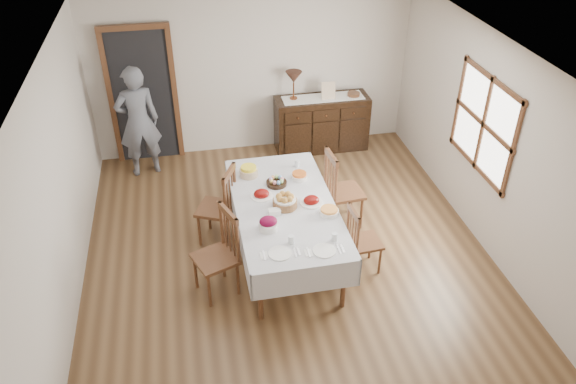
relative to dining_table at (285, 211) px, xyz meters
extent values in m
plane|color=brown|center=(0.04, -0.08, -0.70)|extent=(6.00, 6.00, 0.00)
cube|color=silver|center=(0.04, -0.08, 1.90)|extent=(5.00, 6.00, 0.02)
cube|color=beige|center=(0.04, 2.92, 0.60)|extent=(5.00, 0.02, 2.60)
cube|color=beige|center=(-2.46, -0.08, 0.60)|extent=(0.02, 6.00, 2.60)
cube|color=beige|center=(2.54, -0.08, 0.60)|extent=(0.02, 6.00, 2.60)
cube|color=white|center=(2.53, 0.22, 0.80)|extent=(0.02, 1.30, 1.10)
cube|color=#57331E|center=(2.52, 0.22, 0.80)|extent=(0.03, 1.46, 1.26)
cube|color=black|center=(-1.66, 2.88, 0.35)|extent=(0.90, 0.06, 2.10)
cube|color=#57331E|center=(-1.66, 2.86, 0.35)|extent=(1.04, 0.08, 2.18)
cube|color=silver|center=(0.00, 0.00, 0.07)|extent=(1.15, 2.28, 0.04)
cylinder|color=#57331E|center=(-0.46, -0.99, -0.33)|extent=(0.06, 0.06, 0.74)
cylinder|color=#57331E|center=(0.47, -0.98, -0.33)|extent=(0.06, 0.06, 0.74)
cylinder|color=#57331E|center=(-0.47, 0.98, -0.33)|extent=(0.06, 0.06, 0.74)
cylinder|color=#57331E|center=(0.46, 0.99, -0.33)|extent=(0.06, 0.06, 0.74)
cube|color=silver|center=(-0.58, 0.00, -0.08)|extent=(0.04, 2.31, 0.35)
cube|color=silver|center=(0.58, 0.00, -0.08)|extent=(0.04, 2.31, 0.35)
cube|color=silver|center=(0.01, -1.15, -0.08)|extent=(1.18, 0.03, 0.35)
cube|color=silver|center=(-0.01, 1.15, -0.08)|extent=(1.18, 0.03, 0.35)
cube|color=#57331E|center=(-0.89, -0.46, -0.22)|extent=(0.58, 0.58, 0.04)
cylinder|color=#57331E|center=(-1.12, -0.36, -0.47)|extent=(0.04, 0.04, 0.46)
cylinder|color=#57331E|center=(-0.99, -0.69, -0.47)|extent=(0.04, 0.04, 0.46)
cylinder|color=#57331E|center=(-0.79, -0.22, -0.47)|extent=(0.04, 0.04, 0.46)
cylinder|color=#57331E|center=(-0.65, -0.56, -0.47)|extent=(0.04, 0.04, 0.46)
cylinder|color=#57331E|center=(-0.77, -0.20, 0.07)|extent=(0.04, 0.04, 0.59)
cylinder|color=#57331E|center=(-0.63, -0.56, 0.07)|extent=(0.04, 0.04, 0.59)
cube|color=#57331E|center=(-0.70, -0.38, 0.33)|extent=(0.20, 0.41, 0.08)
cylinder|color=#57331E|center=(-0.74, -0.29, 0.05)|extent=(0.02, 0.02, 0.49)
cylinder|color=#57331E|center=(-0.70, -0.38, 0.05)|extent=(0.02, 0.02, 0.49)
cylinder|color=#57331E|center=(-0.67, -0.47, 0.05)|extent=(0.02, 0.02, 0.49)
cube|color=#57331E|center=(-0.79, 0.52, -0.22)|extent=(0.59, 0.59, 0.04)
cylinder|color=#57331E|center=(-0.88, 0.76, -0.47)|extent=(0.04, 0.04, 0.46)
cylinder|color=#57331E|center=(-1.03, 0.43, -0.47)|extent=(0.04, 0.04, 0.46)
cylinder|color=#57331E|center=(-0.55, 0.61, -0.47)|extent=(0.04, 0.04, 0.46)
cylinder|color=#57331E|center=(-0.70, 0.28, -0.47)|extent=(0.04, 0.04, 0.46)
cylinder|color=#57331E|center=(-0.53, 0.61, 0.07)|extent=(0.04, 0.04, 0.60)
cylinder|color=#57331E|center=(-0.69, 0.26, 0.07)|extent=(0.04, 0.04, 0.60)
cube|color=#57331E|center=(-0.61, 0.44, 0.33)|extent=(0.21, 0.40, 0.09)
cylinder|color=#57331E|center=(-0.57, 0.52, 0.05)|extent=(0.02, 0.02, 0.49)
cylinder|color=#57331E|center=(-0.61, 0.44, 0.05)|extent=(0.02, 0.02, 0.49)
cylinder|color=#57331E|center=(-0.65, 0.35, 0.05)|extent=(0.02, 0.02, 0.49)
cube|color=#57331E|center=(0.89, -0.40, -0.30)|extent=(0.40, 0.40, 0.04)
cylinder|color=#57331E|center=(1.05, -0.54, -0.51)|extent=(0.03, 0.03, 0.38)
cylinder|color=#57331E|center=(1.03, -0.24, -0.51)|extent=(0.03, 0.03, 0.38)
cylinder|color=#57331E|center=(0.76, -0.56, -0.51)|extent=(0.03, 0.03, 0.38)
cylinder|color=#57331E|center=(0.73, -0.26, -0.51)|extent=(0.03, 0.03, 0.38)
cylinder|color=#57331E|center=(0.74, -0.57, -0.06)|extent=(0.04, 0.04, 0.49)
cylinder|color=#57331E|center=(0.71, -0.25, -0.06)|extent=(0.04, 0.04, 0.49)
cube|color=#57331E|center=(0.73, -0.41, 0.15)|extent=(0.06, 0.36, 0.07)
cylinder|color=#57331E|center=(0.73, -0.49, -0.07)|extent=(0.02, 0.02, 0.41)
cylinder|color=#57331E|center=(0.73, -0.41, -0.07)|extent=(0.02, 0.02, 0.41)
cylinder|color=#57331E|center=(0.72, -0.33, -0.07)|extent=(0.02, 0.02, 0.41)
cube|color=#57331E|center=(0.91, 0.56, -0.21)|extent=(0.49, 0.49, 0.04)
cylinder|color=#57331E|center=(1.11, 0.38, -0.47)|extent=(0.04, 0.04, 0.47)
cylinder|color=#57331E|center=(1.08, 0.75, -0.47)|extent=(0.04, 0.04, 0.47)
cylinder|color=#57331E|center=(0.74, 0.36, -0.47)|extent=(0.04, 0.04, 0.47)
cylinder|color=#57331E|center=(0.71, 0.73, -0.47)|extent=(0.04, 0.04, 0.47)
cylinder|color=#57331E|center=(0.72, 0.34, 0.09)|extent=(0.04, 0.04, 0.61)
cylinder|color=#57331E|center=(0.69, 0.74, 0.09)|extent=(0.04, 0.04, 0.61)
cube|color=#57331E|center=(0.70, 0.54, 0.35)|extent=(0.08, 0.44, 0.09)
cylinder|color=#57331E|center=(0.71, 0.44, 0.07)|extent=(0.02, 0.02, 0.50)
cylinder|color=#57331E|center=(0.70, 0.54, 0.07)|extent=(0.02, 0.02, 0.50)
cylinder|color=#57331E|center=(0.70, 0.64, 0.07)|extent=(0.02, 0.02, 0.50)
cube|color=black|center=(1.12, 2.64, -0.25)|extent=(1.50, 0.50, 0.90)
cube|color=black|center=(0.66, 2.38, 0.02)|extent=(0.42, 0.02, 0.18)
sphere|color=brown|center=(0.66, 2.36, 0.02)|extent=(0.03, 0.03, 0.03)
cube|color=black|center=(1.12, 2.38, 0.02)|extent=(0.42, 0.02, 0.18)
sphere|color=brown|center=(1.12, 2.36, 0.02)|extent=(0.03, 0.03, 0.03)
cube|color=black|center=(1.57, 2.38, 0.02)|extent=(0.42, 0.02, 0.18)
sphere|color=brown|center=(1.57, 2.36, 0.02)|extent=(0.03, 0.03, 0.03)
imported|color=#5A5D67|center=(-1.75, 2.42, 0.22)|extent=(0.64, 0.48, 1.85)
cylinder|color=brown|center=(-0.01, -0.05, 0.14)|extent=(0.29, 0.29, 0.10)
cylinder|color=white|center=(-0.01, -0.05, 0.20)|extent=(0.26, 0.26, 0.02)
sphere|color=#B57D37|center=(0.07, -0.05, 0.23)|extent=(0.08, 0.08, 0.08)
sphere|color=#B57D37|center=(0.04, 0.01, 0.23)|extent=(0.08, 0.08, 0.08)
sphere|color=#B57D37|center=(-0.02, 0.03, 0.23)|extent=(0.08, 0.08, 0.08)
sphere|color=#B57D37|center=(-0.07, -0.01, 0.23)|extent=(0.08, 0.08, 0.08)
sphere|color=#B57D37|center=(-0.07, -0.08, 0.23)|extent=(0.08, 0.08, 0.08)
sphere|color=#B57D37|center=(-0.02, -0.12, 0.23)|extent=(0.08, 0.08, 0.08)
sphere|color=#B57D37|center=(0.04, -0.10, 0.23)|extent=(0.08, 0.08, 0.08)
cylinder|color=black|center=(-0.02, 0.45, 0.12)|extent=(0.26, 0.26, 0.04)
ellipsoid|color=pink|center=(0.05, 0.45, 0.16)|extent=(0.05, 0.05, 0.06)
ellipsoid|color=#76B4EF|center=(0.03, 0.49, 0.16)|extent=(0.05, 0.05, 0.06)
ellipsoid|color=#A8E081|center=(-0.01, 0.52, 0.16)|extent=(0.05, 0.05, 0.06)
ellipsoid|color=#EDA156|center=(-0.06, 0.51, 0.16)|extent=(0.05, 0.05, 0.06)
ellipsoid|color=#BD96DF|center=(-0.09, 0.47, 0.16)|extent=(0.05, 0.05, 0.06)
ellipsoid|color=#E1C364|center=(-0.09, 0.42, 0.16)|extent=(0.05, 0.05, 0.06)
ellipsoid|color=pink|center=(-0.06, 0.38, 0.16)|extent=(0.05, 0.05, 0.06)
ellipsoid|color=#76B4EF|center=(-0.01, 0.38, 0.16)|extent=(0.05, 0.05, 0.06)
ellipsoid|color=#A8E081|center=(0.03, 0.40, 0.16)|extent=(0.05, 0.05, 0.06)
cylinder|color=white|center=(-0.25, 0.22, 0.10)|extent=(0.27, 0.27, 0.01)
ellipsoid|color=#6B0806|center=(-0.25, 0.22, 0.13)|extent=(0.19, 0.16, 0.11)
cylinder|color=white|center=(0.32, -0.03, 0.10)|extent=(0.28, 0.28, 0.02)
ellipsoid|color=#6B0806|center=(0.32, -0.03, 0.13)|extent=(0.19, 0.16, 0.11)
cylinder|color=white|center=(-0.27, -0.44, 0.14)|extent=(0.21, 0.21, 0.08)
ellipsoid|color=maroon|center=(-0.27, -0.44, 0.20)|extent=(0.20, 0.17, 0.11)
cylinder|color=white|center=(0.29, 0.52, 0.12)|extent=(0.21, 0.21, 0.06)
cylinder|color=orange|center=(0.29, 0.52, 0.17)|extent=(0.18, 0.18, 0.03)
cylinder|color=#C8AC8A|center=(-0.33, 0.72, 0.14)|extent=(0.24, 0.24, 0.09)
cylinder|color=yellow|center=(-0.33, 0.72, 0.21)|extent=(0.20, 0.20, 0.04)
cylinder|color=white|center=(0.47, -0.29, 0.12)|extent=(0.23, 0.23, 0.05)
cylinder|color=#F99C43|center=(0.47, -0.29, 0.16)|extent=(0.20, 0.20, 0.02)
cube|color=white|center=(-0.16, -0.18, 0.13)|extent=(0.14, 0.09, 0.07)
cylinder|color=white|center=(-0.22, -0.88, 0.10)|extent=(0.25, 0.25, 0.01)
cube|color=white|center=(-0.39, -0.88, 0.10)|extent=(0.08, 0.12, 0.01)
cube|color=silver|center=(-0.39, -0.88, 0.10)|extent=(0.02, 0.16, 0.01)
cube|color=silver|center=(-0.06, -0.88, 0.10)|extent=(0.01, 0.18, 0.01)
cube|color=silver|center=(-0.02, -0.88, 0.10)|extent=(0.02, 0.14, 0.01)
cylinder|color=white|center=(-0.07, -0.73, 0.14)|extent=(0.07, 0.07, 0.10)
cylinder|color=white|center=(0.25, -0.93, 0.10)|extent=(0.25, 0.25, 0.01)
cube|color=white|center=(0.08, -0.93, 0.10)|extent=(0.08, 0.12, 0.01)
cube|color=silver|center=(0.08, -0.93, 0.10)|extent=(0.02, 0.16, 0.01)
cube|color=silver|center=(0.41, -0.93, 0.10)|extent=(0.01, 0.18, 0.01)
cube|color=silver|center=(0.45, -0.93, 0.10)|extent=(0.02, 0.14, 0.01)
cylinder|color=white|center=(0.40, -0.78, 0.14)|extent=(0.07, 0.07, 0.10)
cylinder|color=white|center=(-0.25, 0.73, 0.15)|extent=(0.07, 0.07, 0.11)
cylinder|color=white|center=(0.32, 0.81, 0.14)|extent=(0.06, 0.06, 0.10)
cube|color=white|center=(1.12, 2.64, 0.20)|extent=(1.30, 0.35, 0.01)
cylinder|color=brown|center=(0.65, 2.68, 0.21)|extent=(0.12, 0.12, 0.03)
cylinder|color=brown|center=(0.65, 2.68, 0.35)|extent=(0.02, 0.02, 0.25)
cone|color=#44271C|center=(0.65, 2.68, 0.57)|extent=(0.26, 0.26, 0.18)
cube|color=beige|center=(1.19, 2.59, 0.34)|extent=(0.22, 0.08, 0.28)
cylinder|color=#57331E|center=(1.62, 2.61, 0.23)|extent=(0.20, 0.20, 0.06)
camera|label=1|loc=(-1.01, -5.36, 3.90)|focal=35.00mm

